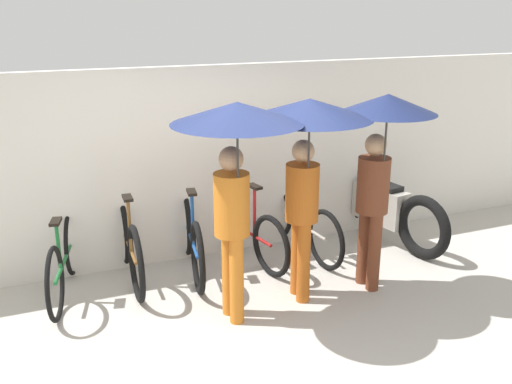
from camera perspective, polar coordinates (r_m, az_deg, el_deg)
ground_plane at (r=4.96m, az=-0.46°, el=-15.92°), size 30.00×30.00×0.00m
back_wall at (r=6.39m, az=-7.75°, el=2.59°), size 11.74×0.12×2.18m
parked_bicycle_0 at (r=6.04m, az=-18.65°, el=-6.39°), size 0.56×1.65×1.09m
parked_bicycle_1 at (r=6.15m, az=-12.59°, el=-5.11°), size 0.44×1.73×0.99m
parked_bicycle_2 at (r=6.24m, az=-6.48°, el=-4.55°), size 0.47×1.74×1.07m
parked_bicycle_3 at (r=6.50m, az=-1.02°, el=-3.78°), size 0.49×1.69×0.98m
parked_bicycle_4 at (r=6.73m, az=4.36°, el=-3.07°), size 0.44×1.76×1.02m
pedestrian_leading at (r=4.77m, az=-2.07°, el=4.42°), size 1.11×1.11×2.04m
pedestrian_center at (r=5.18m, az=5.16°, el=5.25°), size 1.13×1.13×2.01m
pedestrian_trailing at (r=5.56m, az=12.45°, el=4.81°), size 0.91×0.91×2.01m
motorcycle at (r=7.20m, az=12.29°, el=-1.51°), size 0.67×2.11×0.94m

